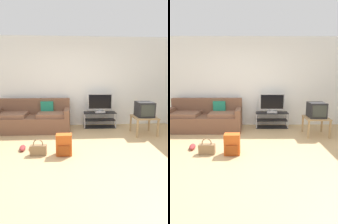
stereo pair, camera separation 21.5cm
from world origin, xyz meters
TOP-DOWN VIEW (x-y plane):
  - ground_plane at (0.00, 0.00)m, footprint 9.00×9.80m
  - wall_back at (0.00, 2.45)m, footprint 9.00×0.10m
  - couch at (-1.22, 1.90)m, footprint 2.09×0.86m
  - tv_stand at (0.73, 2.10)m, footprint 0.97×0.36m
  - flat_tv at (0.73, 2.08)m, footprint 0.74×0.22m
  - side_table at (1.82, 1.37)m, footprint 0.60×0.60m
  - crt_tv at (1.82, 1.39)m, footprint 0.42×0.45m
  - backpack at (-0.26, 0.19)m, footprint 0.31×0.27m
  - handbag at (-0.77, 0.21)m, footprint 0.32×0.12m
  - sneakers_pair at (-1.05, 0.48)m, footprint 0.42×0.31m

SIDE VIEW (x-z plane):
  - ground_plane at x=0.00m, z-range -0.02..0.00m
  - sneakers_pair at x=-1.05m, z-range 0.00..0.09m
  - handbag at x=-0.77m, z-range -0.05..0.28m
  - backpack at x=-0.26m, z-range 0.00..0.42m
  - tv_stand at x=0.73m, z-range 0.00..0.47m
  - couch at x=-1.22m, z-range -0.11..0.78m
  - side_table at x=1.82m, z-range 0.18..0.66m
  - crt_tv at x=1.82m, z-range 0.49..0.88m
  - flat_tv at x=0.73m, z-range 0.46..1.03m
  - wall_back at x=0.00m, z-range 0.00..2.70m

